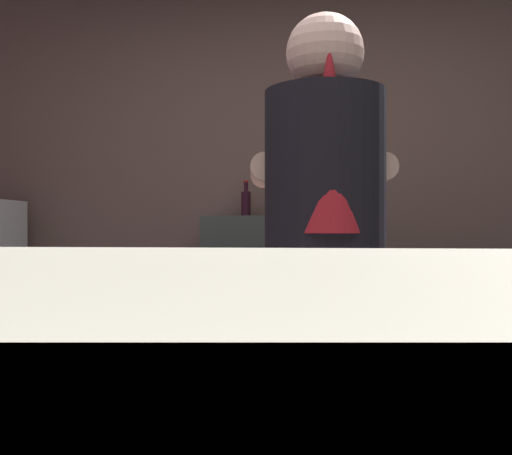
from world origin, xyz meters
The scene contains 10 objects.
wall_back centered at (0.00, 2.20, 1.35)m, with size 5.20×0.10×2.70m, color brown.
prep_counter centered at (0.35, 0.76, 0.47)m, with size 2.10×0.60×0.93m, color brown.
back_shelf centered at (-0.17, 1.92, 0.57)m, with size 0.83×0.36×1.15m, color #373E3A.
bartender centered at (0.07, 0.31, 0.98)m, with size 0.45×0.53×1.68m.
mixing_bowl centered at (0.05, 0.78, 0.96)m, with size 0.16×0.16×0.04m, color teal.
chefs_knife centered at (0.35, 0.71, 0.94)m, with size 0.24×0.03×0.01m, color silver.
bottle_soy centered at (-0.37, 2.00, 1.23)m, with size 0.05×0.05×0.21m.
bottle_vinegar centered at (-0.20, 1.91, 1.23)m, with size 0.05×0.05×0.21m.
bottle_hot_sauce centered at (-0.15, 2.00, 1.23)m, with size 0.05×0.05×0.22m.
bottle_olive_oil centered at (0.03, 2.00, 1.22)m, with size 0.07×0.07×0.18m.
Camera 1 is at (0.06, -1.36, 1.08)m, focal length 41.41 mm.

